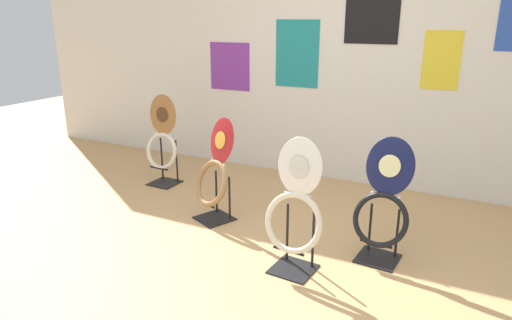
# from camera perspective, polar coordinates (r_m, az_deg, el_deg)

# --- Properties ---
(ground_plane) EXTENTS (14.00, 14.00, 0.00)m
(ground_plane) POSITION_cam_1_polar(r_m,az_deg,el_deg) (3.06, -3.55, -15.27)
(ground_plane) COLOR tan
(wall_back) EXTENTS (8.00, 0.07, 2.60)m
(wall_back) POSITION_cam_1_polar(r_m,az_deg,el_deg) (4.72, 10.72, 12.88)
(wall_back) COLOR silver
(wall_back) RESTS_ON ground_plane
(toilet_seat_display_white_plain) EXTENTS (0.42, 0.30, 0.92)m
(toilet_seat_display_white_plain) POSITION_cam_1_polar(r_m,az_deg,el_deg) (3.02, 4.91, -6.32)
(toilet_seat_display_white_plain) COLOR black
(toilet_seat_display_white_plain) RESTS_ON ground_plane
(toilet_seat_display_woodgrain) EXTENTS (0.38, 0.29, 0.92)m
(toilet_seat_display_woodgrain) POSITION_cam_1_polar(r_m,az_deg,el_deg) (4.71, -11.63, 2.01)
(toilet_seat_display_woodgrain) COLOR black
(toilet_seat_display_woodgrain) RESTS_ON ground_plane
(toilet_seat_display_crimson_swirl) EXTENTS (0.45, 0.40, 0.87)m
(toilet_seat_display_crimson_swirl) POSITION_cam_1_polar(r_m,az_deg,el_deg) (3.81, -5.16, -1.67)
(toilet_seat_display_crimson_swirl) COLOR black
(toilet_seat_display_crimson_swirl) RESTS_ON ground_plane
(toilet_seat_display_navy_moon) EXTENTS (0.40, 0.34, 0.87)m
(toilet_seat_display_navy_moon) POSITION_cam_1_polar(r_m,az_deg,el_deg) (3.29, 15.59, -5.71)
(toilet_seat_display_navy_moon) COLOR black
(toilet_seat_display_navy_moon) RESTS_ON ground_plane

